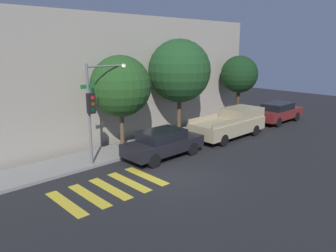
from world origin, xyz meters
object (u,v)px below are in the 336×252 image
(pickup_truck, at_px, (231,123))
(tree_midblock, at_px, (179,71))
(traffic_light_pole, at_px, (99,97))
(sedan_middle, at_px, (278,112))
(tree_near_corner, at_px, (121,86))
(sedan_near_corner, at_px, (163,143))
(tree_far_end, at_px, (239,75))

(pickup_truck, distance_m, tree_midblock, 4.55)
(traffic_light_pole, relative_size, sedan_middle, 1.08)
(pickup_truck, distance_m, tree_near_corner, 7.48)
(sedan_near_corner, relative_size, tree_far_end, 0.88)
(sedan_middle, bearing_deg, traffic_light_pole, 174.98)
(sedan_near_corner, bearing_deg, tree_midblock, 33.43)
(traffic_light_pole, bearing_deg, tree_far_end, 4.52)
(traffic_light_pole, height_order, sedan_near_corner, traffic_light_pole)
(sedan_near_corner, height_order, pickup_truck, pickup_truck)
(sedan_middle, height_order, tree_near_corner, tree_near_corner)
(sedan_near_corner, relative_size, tree_near_corner, 0.84)
(traffic_light_pole, xyz_separation_m, tree_near_corner, (1.93, 0.99, 0.24))
(tree_midblock, height_order, tree_far_end, tree_midblock)
(pickup_truck, relative_size, tree_near_corner, 1.02)
(tree_near_corner, bearing_deg, sedan_near_corner, -68.39)
(tree_near_corner, relative_size, tree_midblock, 0.86)
(traffic_light_pole, bearing_deg, sedan_middle, -5.02)
(sedan_middle, relative_size, tree_far_end, 0.91)
(traffic_light_pole, xyz_separation_m, pickup_truck, (8.55, -1.27, -2.40))
(traffic_light_pole, bearing_deg, tree_midblock, 8.99)
(tree_far_end, bearing_deg, sedan_near_corner, -166.86)
(sedan_near_corner, xyz_separation_m, sedan_middle, (11.60, 0.00, 0.01))
(pickup_truck, relative_size, sedan_middle, 1.18)
(traffic_light_pole, bearing_deg, tree_near_corner, 27.11)
(traffic_light_pole, height_order, tree_near_corner, tree_near_corner)
(sedan_near_corner, distance_m, sedan_middle, 11.60)
(traffic_light_pole, height_order, sedan_middle, traffic_light_pole)
(tree_near_corner, bearing_deg, pickup_truck, -18.81)
(pickup_truck, relative_size, tree_midblock, 0.88)
(traffic_light_pole, distance_m, tree_near_corner, 2.18)
(tree_midblock, bearing_deg, tree_far_end, 0.00)
(sedan_middle, xyz_separation_m, tree_midblock, (-8.18, 2.26, 3.30))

